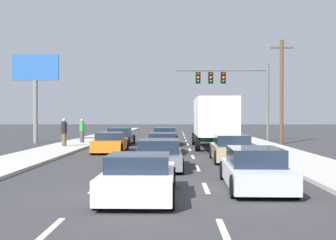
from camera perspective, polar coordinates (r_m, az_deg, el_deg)
name	(u,v)px	position (r m, az deg, el deg)	size (l,w,h in m)	color
ground_plane	(167,141)	(37.21, -0.19, -2.83)	(140.00, 140.00, 0.00)	#333335
sidewalk_right	(257,145)	(32.77, 11.60, -3.19)	(3.07, 80.00, 0.14)	#B2AFA8
sidewalk_left	(74,145)	(33.08, -12.22, -3.16)	(3.07, 80.00, 0.14)	#B2AFA8
lane_markings	(165,147)	(31.00, -0.42, -3.52)	(3.54, 57.00, 0.01)	silver
car_navy	(120,137)	(33.42, -6.31, -2.24)	(1.98, 4.46, 1.29)	#141E4C
car_orange	(111,143)	(26.74, -7.54, -2.98)	(1.90, 4.66, 1.21)	orange
car_black	(165,137)	(33.00, -0.36, -2.21)	(1.94, 4.46, 1.32)	black
car_red	(163,143)	(25.78, -0.69, -3.10)	(1.83, 4.37, 1.22)	red
car_gray	(159,155)	(18.33, -1.19, -4.62)	(2.01, 4.56, 1.24)	slate
car_white	(139,177)	(12.02, -3.79, -7.51)	(1.98, 4.28, 1.20)	white
box_truck	(213,119)	(29.51, 5.96, 0.08)	(2.66, 8.80, 3.37)	white
car_tan	(231,149)	(21.46, 8.28, -3.78)	(1.91, 4.18, 1.30)	tan
car_silver	(255,169)	(13.78, 11.28, -6.37)	(1.94, 4.59, 1.25)	#B7BABF
traffic_signal_mast	(226,83)	(37.80, 7.58, 4.87)	(7.96, 0.69, 6.70)	#595B56
utility_pole_mid	(282,90)	(35.03, 14.66, 3.78)	(1.80, 0.28, 8.10)	brown
roadside_billboard	(35,81)	(36.61, -16.98, 4.96)	(3.77, 0.36, 7.12)	slate
pedestrian_near_corner	(64,132)	(30.43, -13.46, -1.56)	(0.38, 0.38, 1.90)	brown
pedestrian_mid_block	(82,131)	(34.32, -11.21, -1.37)	(0.38, 0.38, 1.83)	#3F3F42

